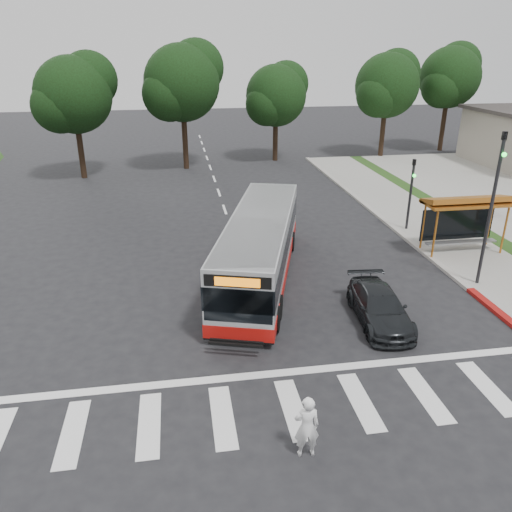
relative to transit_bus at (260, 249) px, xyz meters
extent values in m
plane|color=black|center=(-0.49, -3.59, -1.44)|extent=(140.00, 140.00, 0.00)
cube|color=gray|center=(10.51, 4.41, -1.38)|extent=(4.00, 40.00, 0.12)
cube|color=#9E9991|center=(8.51, 4.41, -1.36)|extent=(0.30, 40.00, 0.15)
cube|color=silver|center=(-0.49, -8.59, -1.43)|extent=(18.00, 2.60, 0.01)
cylinder|color=#A55D1B|center=(8.51, 0.81, -0.17)|extent=(0.10, 0.10, 2.30)
cylinder|color=#A55D1B|center=(12.11, 0.81, -0.17)|extent=(0.10, 0.10, 2.30)
cylinder|color=#A55D1B|center=(8.51, 2.01, -0.17)|extent=(0.10, 0.10, 2.30)
cylinder|color=#A55D1B|center=(12.11, 2.01, -0.17)|extent=(0.10, 0.10, 2.30)
cube|color=#A55D1B|center=(10.31, 1.41, 1.13)|extent=(4.20, 1.60, 0.12)
cube|color=#A55D1B|center=(10.31, 1.46, 1.28)|extent=(4.20, 1.32, 0.51)
cube|color=black|center=(10.31, 2.01, -0.12)|extent=(3.80, 0.06, 1.60)
cube|color=gray|center=(10.31, 1.41, -0.87)|extent=(3.60, 0.40, 0.08)
cylinder|color=black|center=(9.11, -2.09, 1.81)|extent=(0.14, 0.14, 6.50)
imported|color=black|center=(9.11, -2.09, 4.56)|extent=(0.16, 0.20, 1.00)
sphere|color=#19E533|center=(9.11, -2.27, 4.21)|extent=(0.18, 0.18, 0.18)
cylinder|color=black|center=(9.11, 4.91, 0.56)|extent=(0.14, 0.14, 4.00)
imported|color=black|center=(9.11, 4.91, 2.06)|extent=(0.16, 0.20, 1.00)
sphere|color=#19E533|center=(9.11, 4.73, 1.71)|extent=(0.18, 0.18, 0.18)
cylinder|color=black|center=(15.51, 24.41, 0.86)|extent=(0.44, 0.44, 4.40)
sphere|color=black|center=(15.51, 24.41, 4.86)|extent=(5.60, 5.60, 5.60)
sphere|color=black|center=(16.63, 25.25, 5.86)|extent=(4.20, 4.20, 4.20)
sphere|color=black|center=(14.53, 23.71, 4.16)|extent=(3.92, 3.92, 3.92)
cylinder|color=black|center=(22.51, 26.41, 0.98)|extent=(0.44, 0.44, 4.84)
sphere|color=black|center=(22.51, 26.41, 5.38)|extent=(5.60, 5.60, 5.60)
sphere|color=black|center=(23.63, 27.25, 6.48)|extent=(4.20, 4.20, 4.20)
sphere|color=black|center=(21.53, 25.71, 4.61)|extent=(3.92, 3.92, 3.92)
cylinder|color=black|center=(-2.49, 22.41, 0.98)|extent=(0.44, 0.44, 4.84)
sphere|color=black|center=(-2.49, 22.41, 5.38)|extent=(6.00, 6.00, 6.00)
sphere|color=black|center=(-1.29, 23.31, 6.48)|extent=(4.50, 4.50, 4.50)
sphere|color=black|center=(-3.54, 21.66, 4.61)|extent=(4.20, 4.20, 4.20)
cylinder|color=black|center=(5.51, 24.41, 0.54)|extent=(0.44, 0.44, 3.96)
sphere|color=black|center=(5.51, 24.41, 4.14)|extent=(5.20, 5.20, 5.20)
sphere|color=black|center=(6.55, 25.19, 5.04)|extent=(3.90, 3.90, 3.90)
sphere|color=black|center=(4.60, 23.76, 3.51)|extent=(3.64, 3.64, 3.64)
cylinder|color=black|center=(-10.49, 20.41, 0.76)|extent=(0.44, 0.44, 4.40)
sphere|color=black|center=(-10.49, 20.41, 4.76)|extent=(5.60, 5.60, 5.60)
sphere|color=black|center=(-9.37, 21.25, 5.76)|extent=(4.20, 4.20, 4.20)
sphere|color=black|center=(-11.47, 19.71, 4.06)|extent=(3.92, 3.92, 3.92)
imported|color=white|center=(-0.56, -10.30, -0.56)|extent=(0.65, 0.44, 1.75)
imported|color=black|center=(3.76, -4.33, -0.82)|extent=(2.05, 4.35, 1.22)
camera|label=1|loc=(-3.33, -19.61, 8.03)|focal=35.00mm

